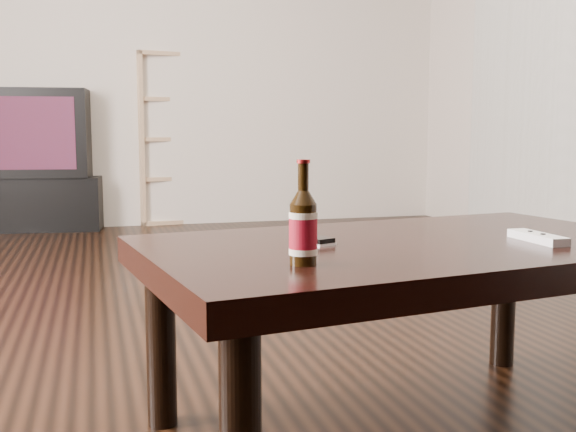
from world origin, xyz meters
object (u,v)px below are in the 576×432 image
object	(u,v)px
tv_stand	(35,203)
remote	(538,237)
phone	(315,240)
coffee_table	(412,266)
bookshelf	(177,136)
tv	(32,133)
beer_bottle	(303,228)

from	to	relation	value
tv_stand	remote	xyz separation A→B (m)	(1.42, -4.07, 0.27)
tv_stand	phone	distance (m)	4.07
coffee_table	phone	size ratio (longest dim) A/B	12.71
bookshelf	remote	distance (m)	4.25
tv	remote	world-z (taller)	tv
coffee_table	phone	distance (m)	0.24
tv_stand	beer_bottle	xyz separation A→B (m)	(0.82, -4.19, 0.33)
bookshelf	coffee_table	world-z (taller)	bookshelf
tv	coffee_table	size ratio (longest dim) A/B	0.69
tv_stand	remote	world-z (taller)	remote
phone	coffee_table	bearing A→B (deg)	-26.54
beer_bottle	phone	distance (m)	0.26
remote	tv	bearing A→B (deg)	109.63
phone	remote	bearing A→B (deg)	-33.32
tv	remote	distance (m)	4.32
coffee_table	tv	bearing A→B (deg)	106.12
remote	bookshelf	bearing A→B (deg)	94.72
phone	remote	world-z (taller)	remote
coffee_table	remote	distance (m)	0.30
beer_bottle	remote	world-z (taller)	beer_bottle
tv	coffee_table	distance (m)	4.16
tv	coffee_table	xyz separation A→B (m)	(1.15, -3.98, -0.32)
remote	coffee_table	bearing A→B (deg)	161.85
bookshelf	coffee_table	size ratio (longest dim) A/B	1.02
tv	beer_bottle	bearing A→B (deg)	-71.61
tv_stand	coffee_table	bearing A→B (deg)	-66.52
beer_bottle	tv_stand	bearing A→B (deg)	101.01
tv	beer_bottle	world-z (taller)	tv
beer_bottle	coffee_table	bearing A→B (deg)	31.80
phone	remote	distance (m)	0.52
tv_stand	beer_bottle	world-z (taller)	beer_bottle
remote	phone	bearing A→B (deg)	167.39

